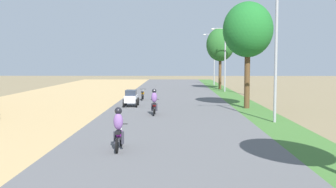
% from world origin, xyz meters
% --- Properties ---
extents(median_tree_second, '(3.57, 3.57, 7.64)m').
position_xyz_m(median_tree_second, '(5.44, 24.54, 5.67)').
color(median_tree_second, '#4C351E').
rests_on(median_tree_second, median_strip).
extents(median_tree_third, '(3.36, 3.36, 7.38)m').
position_xyz_m(median_tree_third, '(5.70, 44.48, 5.40)').
color(median_tree_third, '#4C351E').
rests_on(median_tree_third, median_strip).
extents(streetlamp_near, '(3.16, 0.20, 8.35)m').
position_xyz_m(streetlamp_near, '(5.80, 17.74, 4.84)').
color(streetlamp_near, gray).
rests_on(streetlamp_near, median_strip).
extents(streetlamp_mid, '(3.16, 0.20, 7.14)m').
position_xyz_m(streetlamp_mid, '(5.80, 40.48, 4.21)').
color(streetlamp_mid, gray).
rests_on(streetlamp_mid, median_strip).
extents(streetlamp_far, '(3.16, 0.20, 7.31)m').
position_xyz_m(streetlamp_far, '(5.80, 52.86, 4.30)').
color(streetlamp_far, gray).
rests_on(streetlamp_far, median_strip).
extents(utility_pole_near, '(1.80, 0.20, 9.07)m').
position_xyz_m(utility_pole_near, '(7.69, 36.30, 4.72)').
color(utility_pole_near, brown).
rests_on(utility_pole_near, ground).
extents(car_hatchback_white, '(1.04, 2.00, 1.23)m').
position_xyz_m(car_hatchback_white, '(-3.05, 25.40, 0.75)').
color(car_hatchback_white, silver).
rests_on(car_hatchback_white, road_strip).
extents(motorbike_foreground_rider, '(0.54, 1.80, 1.66)m').
position_xyz_m(motorbike_foreground_rider, '(-1.92, 10.40, 0.86)').
color(motorbike_foreground_rider, black).
rests_on(motorbike_foreground_rider, road_strip).
extents(motorbike_ahead_second, '(0.54, 1.80, 1.66)m').
position_xyz_m(motorbike_ahead_second, '(-1.07, 20.64, 0.86)').
color(motorbike_ahead_second, black).
rests_on(motorbike_ahead_second, road_strip).
extents(motorbike_ahead_third, '(0.54, 1.80, 0.94)m').
position_xyz_m(motorbike_ahead_third, '(-2.58, 30.39, 0.57)').
color(motorbike_ahead_third, black).
rests_on(motorbike_ahead_third, road_strip).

